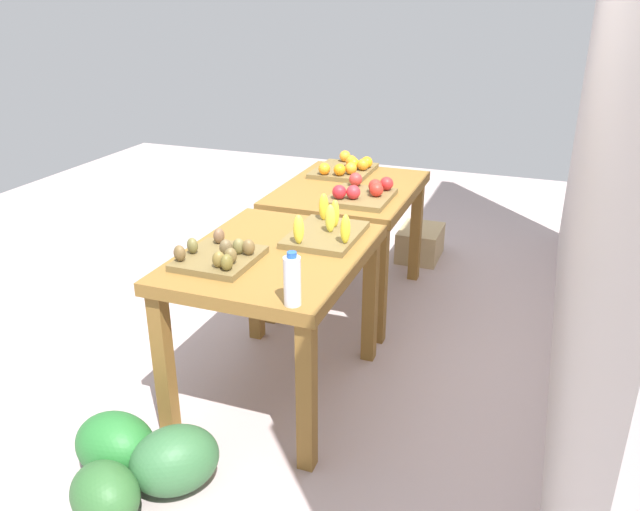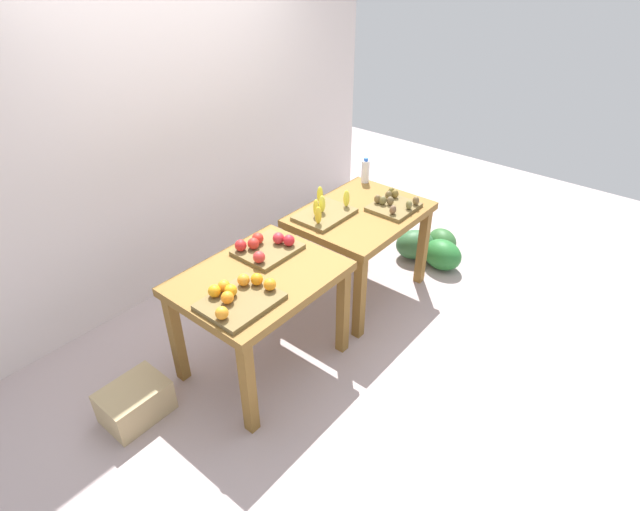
# 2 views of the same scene
# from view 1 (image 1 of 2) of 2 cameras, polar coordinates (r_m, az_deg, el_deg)

# --- Properties ---
(ground_plane) EXTENTS (8.00, 8.00, 0.00)m
(ground_plane) POSITION_cam_1_polar(r_m,az_deg,el_deg) (3.72, -0.24, -7.48)
(ground_plane) COLOR #AF9B9B
(back_wall) EXTENTS (4.40, 0.12, 3.00)m
(back_wall) POSITION_cam_1_polar(r_m,az_deg,el_deg) (3.03, 25.08, 13.63)
(back_wall) COLOR silver
(back_wall) RESTS_ON ground_plane
(display_table_left) EXTENTS (1.04, 0.80, 0.77)m
(display_table_left) POSITION_cam_1_polar(r_m,az_deg,el_deg) (3.93, 2.64, 4.71)
(display_table_left) COLOR brown
(display_table_left) RESTS_ON ground_plane
(display_table_right) EXTENTS (1.04, 0.80, 0.77)m
(display_table_right) POSITION_cam_1_polar(r_m,az_deg,el_deg) (2.96, -4.10, -1.64)
(display_table_right) COLOR brown
(display_table_right) RESTS_ON ground_plane
(orange_bin) EXTENTS (0.46, 0.37, 0.11)m
(orange_bin) POSITION_cam_1_polar(r_m,az_deg,el_deg) (4.17, 2.37, 7.93)
(orange_bin) COLOR brown
(orange_bin) RESTS_ON display_table_left
(apple_bin) EXTENTS (0.42, 0.34, 0.11)m
(apple_bin) POSITION_cam_1_polar(r_m,az_deg,el_deg) (3.64, 3.86, 5.69)
(apple_bin) COLOR brown
(apple_bin) RESTS_ON display_table_left
(banana_crate) EXTENTS (0.44, 0.33, 0.17)m
(banana_crate) POSITION_cam_1_polar(r_m,az_deg,el_deg) (3.05, 0.53, 2.27)
(banana_crate) COLOR brown
(banana_crate) RESTS_ON display_table_right
(kiwi_bin) EXTENTS (0.36, 0.32, 0.10)m
(kiwi_bin) POSITION_cam_1_polar(r_m,az_deg,el_deg) (2.81, -9.09, -0.02)
(kiwi_bin) COLOR brown
(kiwi_bin) RESTS_ON display_table_right
(water_bottle) EXTENTS (0.07, 0.07, 0.22)m
(water_bottle) POSITION_cam_1_polar(r_m,az_deg,el_deg) (2.38, -2.53, -2.28)
(water_bottle) COLOR silver
(water_bottle) RESTS_ON display_table_right
(watermelon_pile) EXTENTS (0.63, 0.69, 0.28)m
(watermelon_pile) POSITION_cam_1_polar(r_m,az_deg,el_deg) (2.75, -16.33, -17.54)
(watermelon_pile) COLOR #30632F
(watermelon_pile) RESTS_ON ground_plane
(cardboard_produce_box) EXTENTS (0.40, 0.30, 0.23)m
(cardboard_produce_box) POSITION_cam_1_polar(r_m,az_deg,el_deg) (4.83, 9.06, 1.14)
(cardboard_produce_box) COLOR tan
(cardboard_produce_box) RESTS_ON ground_plane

